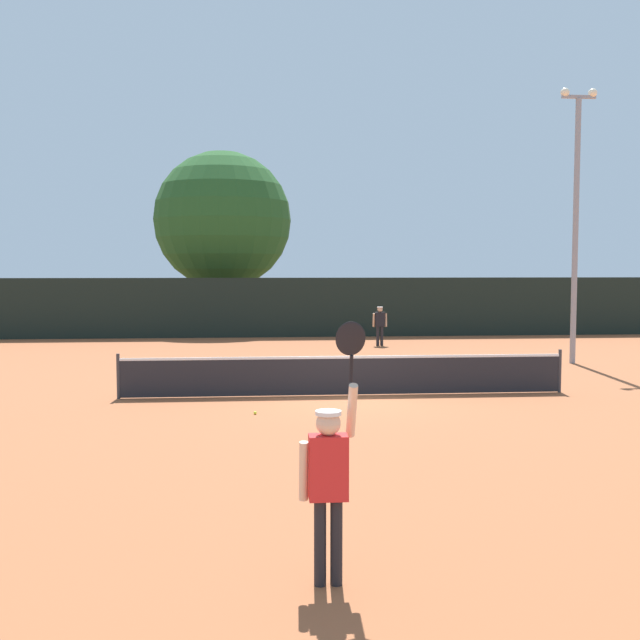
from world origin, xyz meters
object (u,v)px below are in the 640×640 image
object	(u,v)px
player_serving	(329,469)
light_pole	(576,209)
player_receiving	(380,322)
parked_car_near	(342,309)
large_tree	(222,220)
tennis_ball	(255,413)

from	to	relation	value
player_serving	light_pole	distance (m)	18.99
player_receiving	light_pole	xyz separation A→B (m)	(5.33, -5.83, 4.00)
light_pole	parked_car_near	distance (m)	18.59
large_tree	parked_car_near	distance (m)	8.35
player_serving	light_pole	xyz separation A→B (m)	(9.45, 16.04, 3.78)
large_tree	player_receiving	bearing A→B (deg)	-52.95
large_tree	tennis_ball	bearing A→B (deg)	-85.72
light_pole	parked_car_near	world-z (taller)	light_pole
player_serving	tennis_ball	xyz separation A→B (m)	(-0.75, 8.51, -1.12)
player_serving	light_pole	bearing A→B (deg)	59.50
light_pole	tennis_ball	bearing A→B (deg)	-143.57
player_receiving	tennis_ball	distance (m)	14.24
player_serving	parked_car_near	world-z (taller)	player_serving
light_pole	parked_car_near	xyz separation A→B (m)	(-5.50, 17.27, -4.16)
player_serving	parked_car_near	distance (m)	33.55
tennis_ball	light_pole	distance (m)	13.59
tennis_ball	large_tree	xyz separation A→B (m)	(-1.64, 21.98, 5.38)
tennis_ball	large_tree	size ratio (longest dim) A/B	0.01
player_receiving	light_pole	size ratio (longest dim) A/B	0.18
player_receiving	large_tree	bearing A→B (deg)	-52.95
light_pole	parked_car_near	bearing A→B (deg)	107.65
tennis_ball	light_pole	world-z (taller)	light_pole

